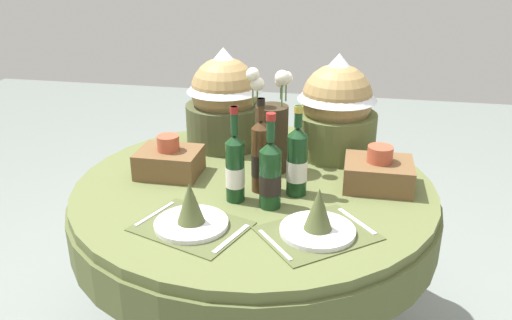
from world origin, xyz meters
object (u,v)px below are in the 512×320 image
(place_setting_right, at_px, (318,221))
(flower_vase, at_px, (272,131))
(wine_bottle_left, at_px, (297,161))
(gift_tub_back_right, at_px, (337,103))
(wine_bottle_centre, at_px, (270,174))
(place_setting_left, at_px, (191,214))
(gift_tub_back_left, at_px, (224,96))
(dining_table, at_px, (254,214))
(wine_bottle_right, at_px, (235,167))
(wine_bottle_rear, at_px, (261,156))
(woven_basket_side_left, at_px, (169,161))
(woven_basket_side_right, at_px, (378,172))

(place_setting_right, xyz_separation_m, flower_vase, (-0.23, 0.47, 0.12))
(wine_bottle_left, relative_size, gift_tub_back_right, 0.77)
(wine_bottle_centre, bearing_deg, place_setting_right, -41.05)
(place_setting_left, distance_m, gift_tub_back_left, 0.78)
(place_setting_right, height_order, gift_tub_back_right, gift_tub_back_right)
(flower_vase, distance_m, gift_tub_back_right, 0.34)
(wine_bottle_left, bearing_deg, place_setting_right, -69.54)
(dining_table, xyz_separation_m, wine_bottle_right, (-0.04, -0.15, 0.26))
(place_setting_right, relative_size, wine_bottle_rear, 1.21)
(woven_basket_side_left, bearing_deg, dining_table, -2.56)
(wine_bottle_centre, height_order, gift_tub_back_left, gift_tub_back_left)
(wine_bottle_centre, xyz_separation_m, wine_bottle_right, (-0.13, 0.03, 0.00))
(flower_vase, relative_size, wine_bottle_rear, 1.19)
(woven_basket_side_left, bearing_deg, gift_tub_back_right, 29.50)
(flower_vase, bearing_deg, woven_basket_side_left, -162.37)
(dining_table, height_order, gift_tub_back_right, gift_tub_back_right)
(wine_bottle_left, bearing_deg, gift_tub_back_left, 130.02)
(place_setting_right, height_order, gift_tub_back_left, gift_tub_back_left)
(wine_bottle_right, bearing_deg, gift_tub_back_left, 107.65)
(wine_bottle_left, distance_m, gift_tub_back_right, 0.46)
(woven_basket_side_left, bearing_deg, wine_bottle_rear, -11.20)
(gift_tub_back_left, bearing_deg, gift_tub_back_right, -2.17)
(wine_bottle_left, bearing_deg, gift_tub_back_right, 75.38)
(place_setting_right, bearing_deg, wine_bottle_left, 110.46)
(wine_bottle_centre, bearing_deg, woven_basket_side_right, 32.46)
(place_setting_left, xyz_separation_m, flower_vase, (0.18, 0.51, 0.12))
(place_setting_right, distance_m, gift_tub_back_left, 0.89)
(wine_bottle_right, bearing_deg, wine_bottle_rear, 52.04)
(dining_table, relative_size, place_setting_left, 3.41)
(wine_bottle_right, xyz_separation_m, gift_tub_back_left, (-0.17, 0.54, 0.10))
(place_setting_left, height_order, gift_tub_back_left, gift_tub_back_left)
(dining_table, xyz_separation_m, wine_bottle_centre, (0.09, -0.18, 0.26))
(place_setting_left, bearing_deg, wine_bottle_centre, 40.11)
(place_setting_left, xyz_separation_m, gift_tub_back_right, (0.42, 0.74, 0.18))
(dining_table, bearing_deg, wine_bottle_left, -20.69)
(flower_vase, height_order, gift_tub_back_right, gift_tub_back_right)
(place_setting_left, height_order, wine_bottle_left, wine_bottle_left)
(wine_bottle_centre, distance_m, wine_bottle_rear, 0.13)
(wine_bottle_right, bearing_deg, wine_bottle_centre, -10.98)
(dining_table, distance_m, woven_basket_side_left, 0.39)
(wine_bottle_left, bearing_deg, woven_basket_side_right, 22.28)
(flower_vase, bearing_deg, place_setting_right, -64.32)
(flower_vase, relative_size, wine_bottle_left, 1.25)
(place_setting_right, bearing_deg, wine_bottle_rear, 130.41)
(wine_bottle_rear, relative_size, gift_tub_back_left, 0.81)
(gift_tub_back_left, bearing_deg, woven_basket_side_left, -109.70)
(dining_table, distance_m, flower_vase, 0.33)
(gift_tub_back_left, relative_size, woven_basket_side_left, 1.82)
(place_setting_left, height_order, woven_basket_side_left, woven_basket_side_left)
(wine_bottle_left, xyz_separation_m, wine_bottle_rear, (-0.13, 0.00, 0.01))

